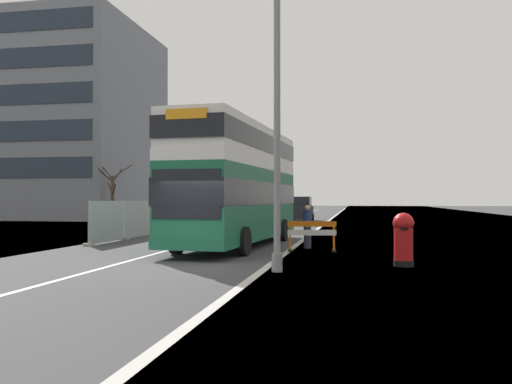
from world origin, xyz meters
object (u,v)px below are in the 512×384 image
(double_decker_bus, at_px, (238,183))
(car_oncoming_near, at_px, (252,210))
(car_receding_far, at_px, (273,208))
(pedestrian_at_kerb, at_px, (307,227))
(car_receding_mid, at_px, (302,210))
(roadworks_barrier, at_px, (312,232))
(car_far_side, at_px, (280,207))
(red_pillar_postbox, at_px, (403,237))
(lamppost_foreground, at_px, (277,125))

(double_decker_bus, relative_size, car_oncoming_near, 2.86)
(car_receding_far, distance_m, pedestrian_at_kerb, 34.53)
(car_receding_mid, bearing_deg, roadworks_barrier, -83.39)
(car_receding_mid, height_order, car_far_side, car_far_side)
(double_decker_bus, relative_size, pedestrian_at_kerb, 6.87)
(red_pillar_postbox, xyz_separation_m, car_far_side, (-10.25, 46.22, 0.15))
(double_decker_bus, distance_m, car_far_side, 40.94)
(double_decker_bus, height_order, car_far_side, double_decker_bus)
(red_pillar_postbox, height_order, car_oncoming_near, car_oncoming_near)
(car_far_side, bearing_deg, car_receding_mid, -74.42)
(car_receding_far, relative_size, car_far_side, 1.20)
(red_pillar_postbox, bearing_deg, car_oncoming_near, 110.65)
(car_oncoming_near, bearing_deg, red_pillar_postbox, -69.35)
(double_decker_bus, height_order, roadworks_barrier, double_decker_bus)
(pedestrian_at_kerb, bearing_deg, car_receding_mid, 96.32)
(roadworks_barrier, bearing_deg, car_far_side, 99.76)
(car_far_side, height_order, pedestrian_at_kerb, car_far_side)
(car_receding_mid, height_order, car_receding_far, car_receding_mid)
(lamppost_foreground, bearing_deg, roadworks_barrier, 85.43)
(car_oncoming_near, height_order, car_receding_far, car_oncoming_near)
(lamppost_foreground, xyz_separation_m, red_pillar_postbox, (3.42, 1.85, -3.07))
(car_receding_mid, bearing_deg, car_oncoming_near, -113.15)
(car_receding_mid, bearing_deg, red_pillar_postbox, -78.94)
(lamppost_foreground, bearing_deg, double_decker_bus, 110.10)
(car_receding_far, bearing_deg, pedestrian_at_kerb, -78.85)
(double_decker_bus, xyz_separation_m, roadworks_barrier, (3.15, -1.68, -1.88))
(double_decker_bus, xyz_separation_m, car_receding_far, (-3.82, 33.55, -1.63))
(roadworks_barrier, bearing_deg, double_decker_bus, 151.89)
(red_pillar_postbox, relative_size, car_far_side, 0.40)
(red_pillar_postbox, relative_size, car_receding_mid, 0.37)
(lamppost_foreground, height_order, car_far_side, lamppost_foreground)
(car_far_side, bearing_deg, red_pillar_postbox, -77.50)
(double_decker_bus, height_order, car_receding_far, double_decker_bus)
(roadworks_barrier, bearing_deg, lamppost_foreground, -94.57)
(red_pillar_postbox, bearing_deg, car_receding_mid, 101.06)
(double_decker_bus, height_order, red_pillar_postbox, double_decker_bus)
(roadworks_barrier, bearing_deg, pedestrian_at_kerb, 102.17)
(roadworks_barrier, bearing_deg, car_oncoming_near, 106.89)
(double_decker_bus, height_order, pedestrian_at_kerb, double_decker_bus)
(roadworks_barrier, distance_m, car_oncoming_near, 21.58)
(lamppost_foreground, relative_size, car_receding_far, 1.81)
(roadworks_barrier, distance_m, car_receding_far, 35.92)
(roadworks_barrier, distance_m, car_far_side, 43.01)
(car_receding_mid, xyz_separation_m, pedestrian_at_kerb, (2.93, -26.43, -0.14))
(red_pillar_postbox, height_order, roadworks_barrier, red_pillar_postbox)
(car_oncoming_near, bearing_deg, roadworks_barrier, -73.11)
(car_oncoming_near, height_order, pedestrian_at_kerb, car_oncoming_near)
(pedestrian_at_kerb, bearing_deg, car_far_side, 99.68)
(car_oncoming_near, xyz_separation_m, car_receding_mid, (3.05, 7.13, -0.08))
(roadworks_barrier, bearing_deg, red_pillar_postbox, -52.33)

